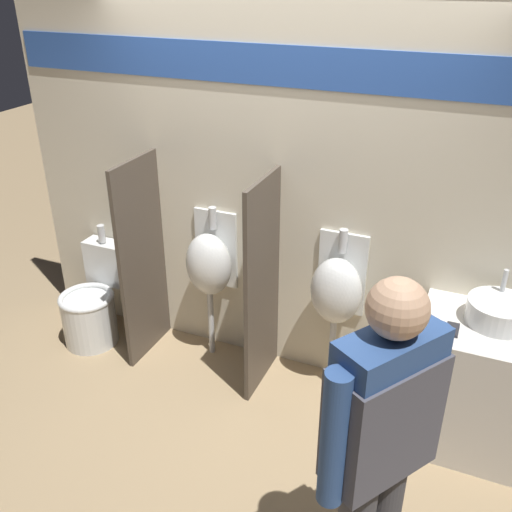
{
  "coord_description": "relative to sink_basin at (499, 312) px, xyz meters",
  "views": [
    {
      "loc": [
        1.24,
        -2.72,
        2.67
      ],
      "look_at": [
        0.0,
        0.17,
        1.05
      ],
      "focal_mm": 40.0,
      "sensor_mm": 36.0,
      "label": 1
    }
  ],
  "objects": [
    {
      "name": "divider_mid",
      "position": [
        -1.44,
        -0.03,
        -0.15
      ],
      "size": [
        0.03,
        0.54,
        1.52
      ],
      "color": "#4C4238",
      "rests_on": "ground_plane"
    },
    {
      "name": "urinal_near_counter",
      "position": [
        -1.91,
        0.12,
        -0.15
      ],
      "size": [
        0.34,
        0.26,
        1.17
      ],
      "color": "silver",
      "rests_on": "ground_plane"
    },
    {
      "name": "toilet",
      "position": [
        -2.85,
        -0.08,
        -0.62
      ],
      "size": [
        0.42,
        0.59,
        0.89
      ],
      "color": "silver",
      "rests_on": "ground_plane"
    },
    {
      "name": "sink_basin",
      "position": [
        0.0,
        0.0,
        0.0
      ],
      "size": [
        0.36,
        0.36,
        0.28
      ],
      "color": "silver",
      "rests_on": "sink_counter"
    },
    {
      "name": "person_in_vest",
      "position": [
        -0.4,
        -1.32,
        0.09
      ],
      "size": [
        0.43,
        0.52,
        1.72
      ],
      "rotation": [
        0.0,
        0.0,
        0.99
      ],
      "color": "#3D3D42",
      "rests_on": "ground_plane"
    },
    {
      "name": "urinal_far",
      "position": [
        -0.97,
        0.12,
        -0.15
      ],
      "size": [
        0.34,
        0.26,
        1.17
      ],
      "color": "silver",
      "rests_on": "ground_plane"
    },
    {
      "name": "ground_plane",
      "position": [
        -1.43,
        -0.33,
        -0.91
      ],
      "size": [
        16.0,
        16.0,
        0.0
      ],
      "primitive_type": "plane",
      "color": "#997F5B"
    },
    {
      "name": "sink_counter",
      "position": [
        0.05,
        -0.06,
        -0.49
      ],
      "size": [
        0.91,
        0.61,
        0.84
      ],
      "color": "silver",
      "rests_on": "ground_plane"
    },
    {
      "name": "divider_near_counter",
      "position": [
        -2.38,
        -0.03,
        -0.15
      ],
      "size": [
        0.03,
        0.54,
        1.52
      ],
      "color": "#4C4238",
      "rests_on": "ground_plane"
    },
    {
      "name": "display_wall",
      "position": [
        -1.43,
        0.27,
        0.45
      ],
      "size": [
        3.97,
        0.07,
        2.7
      ],
      "color": "beige",
      "rests_on": "ground_plane"
    },
    {
      "name": "cell_phone",
      "position": [
        -0.22,
        -0.18,
        -0.06
      ],
      "size": [
        0.07,
        0.14,
        0.01
      ],
      "color": "#232328",
      "rests_on": "sink_counter"
    }
  ]
}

